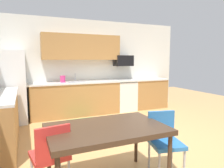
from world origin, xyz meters
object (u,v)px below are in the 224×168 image
object	(u,v)px
chair_far_side	(51,153)
kettle	(63,79)
oven_range	(124,95)
microwave	(123,61)
dining_table	(107,131)
refrigerator	(9,87)
chair_near_table	(164,138)

from	to	relation	value
chair_far_side	kettle	xyz separation A→B (m)	(0.73, 3.32, 0.52)
kettle	oven_range	bearing A→B (deg)	-1.54
microwave	dining_table	world-z (taller)	microwave
oven_range	chair_far_side	distance (m)	4.17
refrigerator	chair_near_table	xyz separation A→B (m)	(2.04, -3.32, -0.38)
oven_range	dining_table	xyz separation A→B (m)	(-1.94, -3.36, 0.24)
microwave	dining_table	size ratio (longest dim) A/B	0.39
microwave	chair_far_side	xyz separation A→B (m)	(-2.58, -3.37, -1.01)
chair_near_table	microwave	bearing A→B (deg)	72.25
refrigerator	oven_range	distance (m)	3.19
chair_near_table	kettle	bearing A→B (deg)	102.02
oven_range	kettle	size ratio (longest dim) A/B	4.55
refrigerator	oven_range	xyz separation A→B (m)	(3.16, 0.08, -0.43)
kettle	refrigerator	bearing A→B (deg)	-174.31
chair_far_side	kettle	distance (m)	3.44
microwave	chair_far_side	world-z (taller)	microwave
refrigerator	microwave	world-z (taller)	refrigerator
microwave	chair_far_side	distance (m)	4.36
dining_table	chair_near_table	world-z (taller)	chair_near_table
oven_range	refrigerator	bearing A→B (deg)	-178.55
chair_near_table	chair_far_side	size ratio (longest dim) A/B	1.00
microwave	kettle	distance (m)	1.92
oven_range	microwave	size ratio (longest dim) A/B	1.69
microwave	chair_near_table	size ratio (longest dim) A/B	0.64
dining_table	chair_near_table	bearing A→B (deg)	-3.41
refrigerator	kettle	xyz separation A→B (m)	(1.30, 0.13, 0.14)
microwave	kettle	xyz separation A→B (m)	(-1.86, -0.05, -0.50)
refrigerator	chair_far_side	size ratio (longest dim) A/B	2.08
oven_range	chair_near_table	distance (m)	3.58
oven_range	chair_far_side	xyz separation A→B (m)	(-2.58, -3.27, 0.05)
refrigerator	chair_far_side	xyz separation A→B (m)	(0.58, -3.19, -0.38)
microwave	dining_table	xyz separation A→B (m)	(-1.94, -3.46, -0.82)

